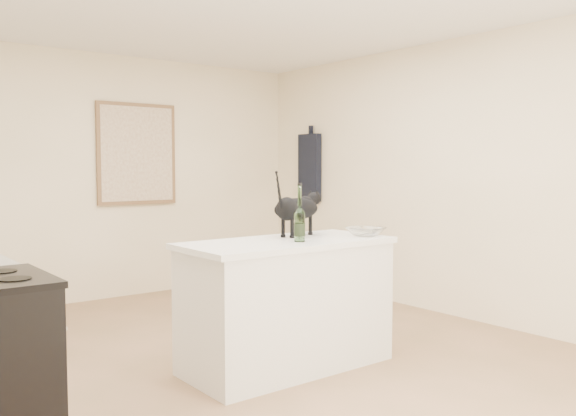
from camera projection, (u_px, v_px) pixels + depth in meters
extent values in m
plane|color=#A37556|center=(259.00, 362.00, 4.39)|extent=(5.50, 5.50, 0.00)
plane|color=#FDEAC4|center=(110.00, 177.00, 6.47)|extent=(4.50, 0.00, 4.50)
plane|color=#FDEAC4|center=(455.00, 179.00, 5.68)|extent=(0.00, 5.50, 5.50)
cube|color=white|center=(287.00, 307.00, 4.26)|extent=(1.44, 0.67, 0.86)
cube|color=white|center=(287.00, 243.00, 4.23)|extent=(1.50, 0.70, 0.04)
cube|color=brown|center=(137.00, 154.00, 6.61)|extent=(0.90, 0.03, 1.10)
cube|color=beige|center=(138.00, 154.00, 6.59)|extent=(0.82, 0.00, 1.02)
cube|color=black|center=(309.00, 168.00, 7.25)|extent=(0.08, 0.34, 0.80)
cylinder|color=#235020|center=(300.00, 216.00, 4.13)|extent=(0.10, 0.10, 0.35)
imported|color=white|center=(366.00, 232.00, 4.49)|extent=(0.31, 0.31, 0.07)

